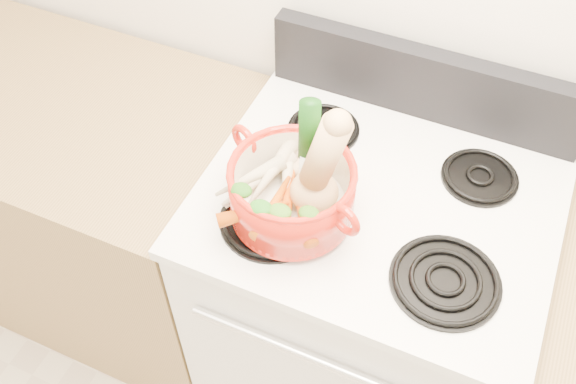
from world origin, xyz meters
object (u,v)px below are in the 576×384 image
at_px(stove_body, 360,307).
at_px(squash, 316,165).
at_px(dutch_oven, 292,191).
at_px(leek, 309,149).

distance_m(stove_body, squash, 0.68).
xyz_separation_m(stove_body, squash, (-0.11, -0.12, 0.66)).
height_order(stove_body, squash, squash).
distance_m(dutch_oven, squash, 0.10).
xyz_separation_m(dutch_oven, squash, (0.04, 0.01, 0.09)).
height_order(dutch_oven, squash, squash).
bearing_deg(dutch_oven, squash, 37.34).
bearing_deg(dutch_oven, leek, 87.50).
xyz_separation_m(dutch_oven, leek, (0.02, 0.04, 0.10)).
xyz_separation_m(squash, leek, (-0.03, 0.03, 0.01)).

